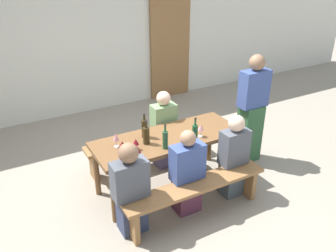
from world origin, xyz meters
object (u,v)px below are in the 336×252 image
wine_glass_1 (138,150)px  wine_glass_4 (136,142)px  wine_bottle_0 (165,139)px  tasting_table (168,143)px  bench_near (196,191)px  seated_guest_far_0 (164,131)px  seated_guest_near_0 (131,191)px  wooden_door (170,48)px  wine_bottle_2 (145,128)px  wine_glass_2 (201,128)px  wine_bottle_3 (146,135)px  wine_bottle_1 (195,134)px  wine_glass_0 (116,137)px  seated_guest_near_1 (187,174)px  seated_guest_near_2 (233,158)px  wine_glass_3 (122,145)px  bench_far (146,143)px  standing_host (251,112)px

wine_glass_1 → wine_glass_4: bearing=72.5°
wine_bottle_0 → tasting_table: bearing=54.4°
bench_near → seated_guest_far_0: bearing=79.7°
seated_guest_near_0 → bench_near: bearing=-101.5°
wooden_door → seated_guest_far_0: bearing=-121.1°
wine_bottle_2 → wine_glass_2: size_ratio=1.90×
tasting_table → wooden_door: bearing=60.2°
wooden_door → wine_bottle_3: size_ratio=7.03×
wine_bottle_1 → wine_glass_0: (-0.86, 0.37, 0.00)m
wooden_door → seated_guest_far_0: size_ratio=1.84×
seated_guest_near_1 → seated_guest_far_0: bearing=-13.3°
wine_glass_0 → seated_guest_near_2: (1.30, -0.58, -0.35)m
seated_guest_near_0 → wine_glass_0: bearing=-8.5°
tasting_table → wine_glass_3: size_ratio=12.99×
wine_glass_0 → wine_glass_1: bearing=-72.1°
bench_far → seated_guest_far_0: (0.21, -0.15, 0.20)m
wooden_door → seated_guest_near_0: size_ratio=1.91×
seated_guest_near_2 → wine_glass_1: bearing=79.2°
bench_near → wine_bottle_0: 0.69m
seated_guest_near_0 → seated_guest_near_2: (1.38, 0.00, 0.00)m
wine_bottle_0 → wine_glass_3: 0.50m
wine_bottle_3 → standing_host: standing_host is taller
seated_guest_near_1 → seated_guest_near_2: bearing=-90.0°
bench_far → standing_host: standing_host is taller
tasting_table → seated_guest_near_0: 0.91m
wine_bottle_1 → bench_near: bearing=-119.2°
wine_bottle_1 → wine_glass_1: bearing=179.1°
wine_glass_2 → wine_glass_4: bearing=173.8°
wooden_door → bench_far: size_ratio=1.18×
bench_near → wine_glass_4: size_ratio=12.57×
wine_bottle_3 → wine_glass_0: (-0.34, 0.10, 0.02)m
wooden_door → wine_glass_0: 3.68m
wine_glass_3 → seated_guest_near_0: (-0.10, -0.43, -0.33)m
bench_near → wine_glass_2: 0.79m
bench_far → wine_glass_3: size_ratio=12.31×
wine_bottle_1 → wine_glass_4: size_ratio=2.34×
wine_bottle_0 → wine_glass_1: bearing=-172.7°
seated_guest_far_0 → bench_near: bearing=-10.3°
bench_far → wine_bottle_1: (0.20, -0.95, 0.53)m
wine_glass_1 → seated_guest_far_0: 1.13m
wine_glass_3 → seated_guest_far_0: bearing=34.6°
wine_bottle_1 → wine_glass_2: 0.18m
wine_bottle_1 → seated_guest_far_0: size_ratio=0.29×
wine_bottle_3 → seated_guest_near_2: (0.95, -0.48, -0.34)m
wine_glass_0 → seated_guest_near_2: bearing=-24.2°
wine_bottle_3 → seated_guest_near_2: 1.12m
tasting_table → seated_guest_near_0: bearing=-145.6°
wine_glass_3 → seated_guest_near_2: seated_guest_near_2 is taller
bench_far → wine_glass_0: 1.02m
bench_far → wine_glass_1: (-0.54, -0.94, 0.50)m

